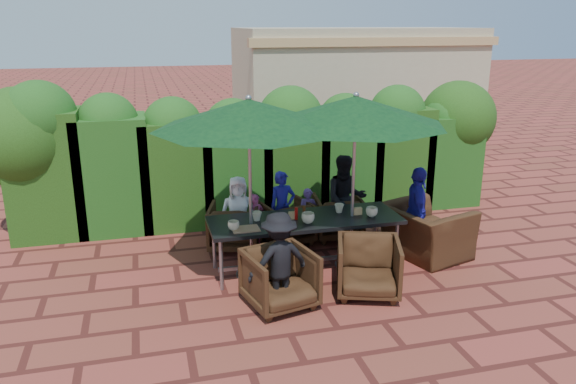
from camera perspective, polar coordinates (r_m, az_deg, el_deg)
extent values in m
plane|color=maroon|center=(7.98, 1.04, -7.79)|extent=(80.00, 80.00, 0.00)
cube|color=black|center=(7.71, 1.74, -2.87)|extent=(2.64, 0.90, 0.05)
cube|color=gray|center=(7.94, 1.70, -6.99)|extent=(2.44, 0.05, 0.05)
cylinder|color=gray|center=(7.30, -6.80, -7.34)|extent=(0.05, 0.05, 0.70)
cylinder|color=gray|center=(7.94, -7.52, -5.33)|extent=(0.05, 0.05, 0.70)
cylinder|color=gray|center=(7.96, 10.93, -5.43)|extent=(0.05, 0.05, 0.70)
cylinder|color=gray|center=(8.55, 8.93, -3.74)|extent=(0.05, 0.05, 0.70)
cylinder|color=gray|center=(7.81, -3.68, -8.29)|extent=(0.44, 0.44, 0.03)
cylinder|color=gray|center=(7.38, -3.85, 0.07)|extent=(0.04, 0.04, 2.40)
cone|color=black|center=(7.16, -4.01, 7.91)|extent=(2.49, 2.49, 0.38)
sphere|color=gray|center=(7.13, -4.04, 9.50)|extent=(0.08, 0.08, 0.08)
cylinder|color=gray|center=(8.12, 6.34, -7.33)|extent=(0.44, 0.44, 0.03)
cylinder|color=gray|center=(7.72, 6.62, 0.73)|extent=(0.04, 0.04, 2.40)
cone|color=black|center=(7.50, 6.89, 8.24)|extent=(2.45, 2.45, 0.38)
sphere|color=gray|center=(7.47, 6.94, 9.76)|extent=(0.08, 0.08, 0.08)
imported|color=black|center=(8.57, -5.51, -3.33)|extent=(0.90, 0.87, 0.76)
imported|color=black|center=(8.76, -0.12, -2.89)|extent=(0.84, 0.81, 0.74)
imported|color=black|center=(9.02, 5.09, -2.33)|extent=(0.82, 0.78, 0.75)
imported|color=black|center=(6.84, -0.82, -8.53)|extent=(0.91, 0.88, 0.79)
imported|color=black|center=(7.20, 8.17, -7.32)|extent=(0.97, 0.94, 0.80)
imported|color=black|center=(8.49, 13.82, -3.09)|extent=(1.05, 1.32, 1.01)
imported|color=white|center=(8.50, -5.07, -2.15)|extent=(0.59, 0.39, 1.14)
imported|color=#201B93|center=(8.70, -0.57, -1.61)|extent=(0.46, 0.39, 1.15)
imported|color=black|center=(8.81, 5.84, -0.67)|extent=(0.70, 0.48, 1.38)
imported|color=black|center=(6.75, -0.91, -6.96)|extent=(0.82, 0.50, 1.20)
imported|color=#201B93|center=(8.45, 12.94, -1.94)|extent=(0.62, 0.87, 1.33)
imported|color=#D44B8C|center=(8.60, -3.30, -2.94)|extent=(0.37, 0.33, 0.84)
imported|color=#75499F|center=(8.87, 2.04, -2.31)|extent=(0.37, 0.34, 0.84)
imported|color=#227D31|center=(11.87, 1.89, 5.05)|extent=(1.76, 1.35, 1.80)
imported|color=#D44B8C|center=(12.33, 6.54, 5.40)|extent=(1.00, 0.79, 1.81)
imported|color=#9C9DA5|center=(12.81, 11.14, 5.25)|extent=(1.11, 0.63, 1.65)
imported|color=beige|center=(7.30, -5.55, -3.41)|extent=(0.15, 0.15, 0.12)
imported|color=beige|center=(7.61, -3.18, -2.46)|extent=(0.13, 0.13, 0.13)
imported|color=beige|center=(7.51, 2.04, -2.64)|extent=(0.18, 0.18, 0.14)
imported|color=beige|center=(7.95, 5.22, -1.65)|extent=(0.13, 0.13, 0.12)
imported|color=beige|center=(7.85, 8.50, -2.00)|extent=(0.17, 0.17, 0.13)
cylinder|color=#B20C0A|center=(7.64, 0.85, -2.19)|extent=(0.04, 0.04, 0.17)
cylinder|color=#4C230C|center=(7.71, 1.63, -2.01)|extent=(0.04, 0.04, 0.17)
cube|color=#AD7854|center=(7.31, -4.33, -3.77)|extent=(0.35, 0.25, 0.02)
cube|color=#D9B46F|center=(7.67, 0.52, -2.38)|extent=(0.12, 0.06, 0.10)
cube|color=#D9B46F|center=(7.90, 7.07, -1.94)|extent=(0.12, 0.06, 0.10)
cube|color=#1C3D10|center=(9.68, -23.28, 1.64)|extent=(1.15, 0.95, 2.03)
sphere|color=#1C3D10|center=(9.51, -23.92, 6.97)|extent=(1.14, 1.14, 1.14)
cube|color=#1C3D10|center=(9.59, -17.34, 1.72)|extent=(1.15, 0.95, 1.90)
sphere|color=#1C3D10|center=(9.42, -17.79, 6.72)|extent=(0.95, 0.95, 0.95)
cube|color=#1C3D10|center=(9.60, -11.36, 1.85)|extent=(1.15, 0.95, 1.79)
sphere|color=#1C3D10|center=(9.43, -11.64, 6.52)|extent=(0.99, 0.99, 0.99)
cube|color=#1C3D10|center=(9.71, -5.46, 2.08)|extent=(1.15, 0.95, 1.73)
sphere|color=#1C3D10|center=(9.55, -5.59, 6.51)|extent=(0.99, 0.99, 0.99)
cube|color=#1C3D10|center=(9.90, 0.25, 2.78)|extent=(1.15, 0.95, 1.84)
sphere|color=#1C3D10|center=(9.74, 0.26, 7.47)|extent=(1.13, 1.13, 1.13)
cube|color=#1C3D10|center=(10.21, 5.69, 2.91)|extent=(1.15, 0.95, 1.77)
sphere|color=#1C3D10|center=(10.05, 5.82, 7.25)|extent=(0.96, 0.96, 0.96)
cube|color=#1C3D10|center=(10.58, 10.79, 3.45)|extent=(1.15, 0.95, 1.86)
sphere|color=#1C3D10|center=(10.42, 11.04, 7.89)|extent=(1.02, 1.02, 1.02)
cube|color=#1C3D10|center=(11.06, 15.47, 3.23)|extent=(1.15, 0.95, 1.68)
sphere|color=#1C3D10|center=(10.92, 15.77, 7.01)|extent=(0.91, 0.91, 0.91)
sphere|color=#1C3D10|center=(9.71, -25.35, 4.98)|extent=(1.60, 1.60, 1.60)
sphere|color=#1C3D10|center=(11.15, 16.86, 7.21)|extent=(1.40, 1.40, 1.40)
cube|color=#BAAF8A|center=(15.11, 6.76, 10.16)|extent=(6.00, 3.00, 3.20)
cube|color=#D9B46F|center=(13.68, 9.22, 14.84)|extent=(6.20, 0.25, 0.20)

